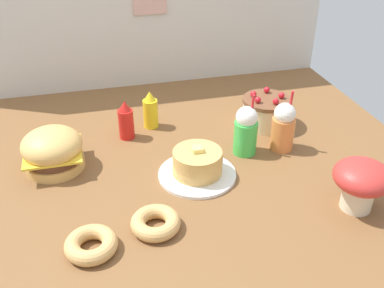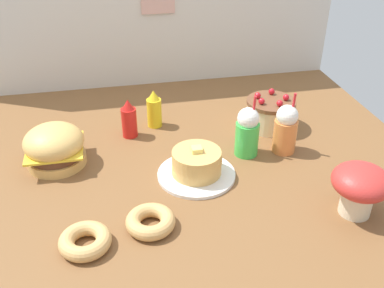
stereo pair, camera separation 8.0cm
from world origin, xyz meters
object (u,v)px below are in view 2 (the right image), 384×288
at_px(burger, 55,147).
at_px(mustard_bottle, 154,110).
at_px(orange_float_cup, 286,129).
at_px(mushroom_stool, 360,186).
at_px(pancake_stack, 197,165).
at_px(cream_soda_cup, 247,132).
at_px(ketchup_bottle, 129,119).
at_px(donut_chocolate, 150,221).
at_px(layer_cake, 270,113).
at_px(donut_pink_glaze, 85,241).

distance_m(burger, mustard_bottle, 0.56).
height_order(orange_float_cup, mushroom_stool, orange_float_cup).
xyz_separation_m(pancake_stack, mushroom_stool, (0.56, -0.36, 0.08)).
relative_size(burger, mushroom_stool, 1.21).
bearing_deg(cream_soda_cup, mushroom_stool, -59.89).
xyz_separation_m(burger, orange_float_cup, (1.06, -0.10, 0.03)).
bearing_deg(burger, mushroom_stool, -26.78).
height_order(ketchup_bottle, donut_chocolate, ketchup_bottle).
bearing_deg(layer_cake, mushroom_stool, -83.16).
xyz_separation_m(pancake_stack, orange_float_cup, (0.45, 0.12, 0.06)).
bearing_deg(pancake_stack, burger, 159.79).
relative_size(ketchup_bottle, orange_float_cup, 0.67).
distance_m(layer_cake, mustard_bottle, 0.61).
height_order(layer_cake, ketchup_bottle, ketchup_bottle).
bearing_deg(donut_pink_glaze, layer_cake, 36.69).
bearing_deg(donut_pink_glaze, mustard_bottle, 66.88).
height_order(burger, donut_chocolate, burger).
xyz_separation_m(pancake_stack, donut_chocolate, (-0.24, -0.29, -0.03)).
height_order(layer_cake, donut_chocolate, layer_cake).
xyz_separation_m(ketchup_bottle, orange_float_cup, (0.71, -0.29, 0.03)).
bearing_deg(donut_chocolate, orange_float_cup, 30.66).
height_order(pancake_stack, mushroom_stool, mushroom_stool).
bearing_deg(donut_pink_glaze, ketchup_bottle, 73.76).
bearing_deg(pancake_stack, mushroom_stool, -33.19).
bearing_deg(mustard_bottle, donut_pink_glaze, -113.12).
relative_size(donut_pink_glaze, mushroom_stool, 0.85).
distance_m(pancake_stack, mushroom_stool, 0.67).
height_order(ketchup_bottle, orange_float_cup, orange_float_cup).
bearing_deg(burger, orange_float_cup, -5.51).
height_order(pancake_stack, mustard_bottle, mustard_bottle).
relative_size(pancake_stack, ketchup_bottle, 1.70).
relative_size(burger, mustard_bottle, 1.33).
height_order(ketchup_bottle, donut_pink_glaze, ketchup_bottle).
xyz_separation_m(pancake_stack, donut_pink_glaze, (-0.48, -0.34, -0.03)).
bearing_deg(burger, ketchup_bottle, 28.20).
xyz_separation_m(layer_cake, donut_pink_glaze, (-0.95, -0.71, -0.05)).
bearing_deg(mushroom_stool, burger, 153.22).
relative_size(burger, orange_float_cup, 0.88).
bearing_deg(donut_chocolate, ketchup_bottle, 91.63).
relative_size(layer_cake, orange_float_cup, 0.83).
distance_m(layer_cake, orange_float_cup, 0.24).
height_order(mustard_bottle, donut_chocolate, mustard_bottle).
distance_m(ketchup_bottle, mushroom_stool, 1.13).
xyz_separation_m(mustard_bottle, cream_soda_cup, (0.39, -0.36, 0.03)).
bearing_deg(cream_soda_cup, mustard_bottle, 137.34).
bearing_deg(mushroom_stool, ketchup_bottle, 136.45).
bearing_deg(orange_float_cup, layer_cake, 86.15).
distance_m(mustard_bottle, cream_soda_cup, 0.53).
relative_size(ketchup_bottle, mushroom_stool, 0.91).
bearing_deg(donut_pink_glaze, donut_chocolate, 13.00).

